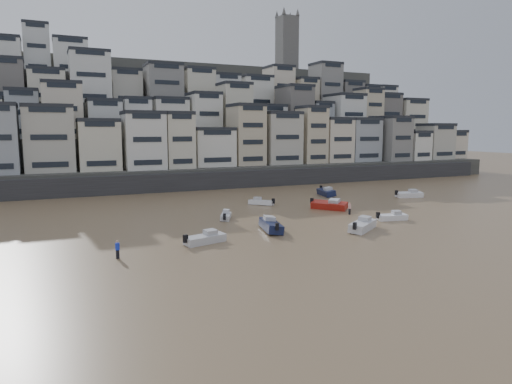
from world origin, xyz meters
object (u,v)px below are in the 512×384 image
boat_f (226,215)px  boat_c (271,224)px  boat_b (392,216)px  boat_j (205,237)px  person_pink (350,208)px  person_blue (118,249)px  boat_i (326,191)px  boat_a (363,223)px  boat_h (261,201)px  boat_g (409,193)px  boat_e (329,204)px

boat_f → boat_c: 9.19m
boat_b → boat_j: size_ratio=0.87×
person_pink → person_blue: bearing=-163.7°
boat_i → boat_c: bearing=-31.9°
boat_a → boat_c: bearing=122.7°
person_pink → boat_h: bearing=121.6°
boat_f → person_pink: bearing=-77.2°
boat_i → boat_j: bearing=-38.4°
boat_h → boat_g: boat_g is taller
boat_e → boat_c: bearing=-93.4°
boat_g → person_blue: bearing=-146.4°
boat_b → person_pink: bearing=125.7°
boat_f → person_blue: (-15.80, -13.63, 0.31)m
boat_e → person_pink: bearing=-32.4°
person_pink → boat_c: bearing=-161.6°
boat_a → boat_c: (-10.04, 4.24, 0.01)m
boat_g → boat_e: (-19.80, -4.57, 0.09)m
boat_f → boat_g: (36.55, 5.20, 0.15)m
boat_f → boat_e: boat_e is taller
boat_g → boat_e: bearing=-153.2°
boat_g → boat_i: bearing=160.6°
boat_i → person_pink: (-7.27, -17.14, 0.05)m
boat_h → boat_c: (-6.97, -17.64, 0.24)m
boat_f → boat_b: boat_b is taller
boat_b → person_blue: (-35.53, -3.85, 0.27)m
person_pink → boat_i: bearing=67.0°
boat_e → boat_i: (7.62, 12.53, 0.02)m
boat_e → person_blue: 35.53m
boat_b → boat_i: size_ratio=0.72×
boat_a → person_blue: bearing=146.6°
boat_b → person_blue: bearing=-162.5°
boat_e → boat_c: (-14.43, -9.52, 0.03)m
boat_h → boat_b: (10.45, -18.52, 0.00)m
boat_e → boat_i: 14.66m
boat_h → boat_g: 27.50m
boat_c → person_pink: size_ratio=3.49×
boat_h → person_blue: (-25.08, -22.37, 0.28)m
boat_b → boat_i: boat_i is taller
boat_h → boat_f: bearing=88.6°
boat_h → boat_e: bearing=177.9°
boat_j → boat_a: bearing=-20.4°
boat_e → person_pink: size_ratio=3.37×
boat_h → boat_g: (27.27, -3.55, 0.12)m
boat_j → person_pink: (23.76, 7.50, 0.19)m
boat_i → person_pink: size_ratio=3.47×
boat_a → boat_f: bearing=98.9°
boat_e → boat_h: bearing=-174.2°
boat_g → person_blue: person_blue is taller
person_pink → boat_b: bearing=-65.6°
boat_e → person_pink: (0.36, -4.62, 0.07)m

